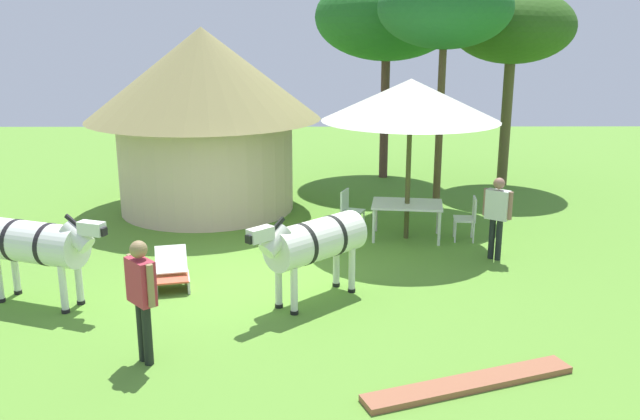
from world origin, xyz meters
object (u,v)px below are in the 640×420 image
shade_umbrella (411,100)px  zebra_nearest_camera (314,242)px  patio_chair_east_end (349,208)px  striped_lounge_chair (172,273)px  acacia_tree_behind_hut (513,28)px  guest_beside_umbrella (497,211)px  standing_watcher (142,291)px  thatched_hut (204,108)px  patio_dining_table (407,207)px  zebra_by_umbrella (37,244)px  acacia_tree_left_background (445,9)px  acacia_tree_right_background (387,17)px  patio_chair_near_hut (469,216)px

shade_umbrella → zebra_nearest_camera: bearing=-120.0°
shade_umbrella → patio_chair_east_end: bearing=158.5°
striped_lounge_chair → acacia_tree_behind_hut: size_ratio=0.18×
patio_chair_east_end → guest_beside_umbrella: bearing=77.8°
guest_beside_umbrella → standing_watcher: (-5.56, -4.02, 0.06)m
thatched_hut → patio_dining_table: bearing=-28.2°
zebra_nearest_camera → zebra_by_umbrella: 4.27m
patio_dining_table → standing_watcher: standing_watcher is taller
shade_umbrella → acacia_tree_left_background: (1.08, 2.71, 1.77)m
acacia_tree_right_background → patio_dining_table: bearing=-90.7°
thatched_hut → patio_dining_table: thatched_hut is taller
zebra_nearest_camera → acacia_tree_left_background: size_ratio=0.33×
acacia_tree_left_background → acacia_tree_right_background: size_ratio=0.99×
zebra_nearest_camera → striped_lounge_chair: bearing=32.9°
patio_chair_east_end → acacia_tree_left_background: bearing=156.7°
guest_beside_umbrella → zebra_nearest_camera: bearing=-113.0°
patio_chair_east_end → patio_chair_near_hut: size_ratio=1.00×
striped_lounge_chair → zebra_nearest_camera: (2.37, -0.55, 0.73)m
thatched_hut → patio_chair_east_end: bearing=-30.4°
patio_chair_east_end → striped_lounge_chair: 4.45m
shade_umbrella → patio_chair_east_end: shade_umbrella is taller
patio_chair_east_end → acacia_tree_left_background: acacia_tree_left_background is taller
acacia_tree_behind_hut → patio_chair_near_hut: bearing=-111.8°
patio_chair_near_hut → patio_chair_east_end: bearing=82.9°
guest_beside_umbrella → acacia_tree_behind_hut: (1.75, 6.17, 3.23)m
thatched_hut → acacia_tree_left_background: bearing=3.4°
guest_beside_umbrella → acacia_tree_right_background: acacia_tree_right_background is taller
standing_watcher → striped_lounge_chair: size_ratio=1.83×
acacia_tree_right_background → acacia_tree_behind_hut: (3.17, -0.94, -0.26)m
patio_dining_table → striped_lounge_chair: patio_dining_table is taller
guest_beside_umbrella → shade_umbrella: bearing=175.5°
patio_dining_table → zebra_nearest_camera: (-1.89, -3.28, 0.32)m
patio_chair_east_end → patio_chair_near_hut: same height
thatched_hut → zebra_nearest_camera: bearing=-65.8°
acacia_tree_left_background → patio_dining_table: bearing=-111.7°
thatched_hut → standing_watcher: (0.36, -7.70, -1.40)m
patio_dining_table → acacia_tree_right_background: size_ratio=0.27×
standing_watcher → zebra_by_umbrella: bearing=-174.7°
patio_chair_east_end → standing_watcher: size_ratio=0.54×
striped_lounge_chair → patio_chair_east_end: bearing=-147.1°
patio_chair_east_end → acacia_tree_behind_hut: bearing=156.6°
striped_lounge_chair → zebra_nearest_camera: 2.54m
striped_lounge_chair → zebra_nearest_camera: bearing=154.1°
patio_chair_east_end → zebra_nearest_camera: 3.83m
patio_chair_near_hut → zebra_nearest_camera: 4.44m
thatched_hut → striped_lounge_chair: thatched_hut is taller
acacia_tree_behind_hut → zebra_nearest_camera: bearing=-122.2°
thatched_hut → guest_beside_umbrella: size_ratio=3.45×
patio_dining_table → acacia_tree_left_background: (1.08, 2.71, 3.94)m
acacia_tree_behind_hut → patio_chair_east_end: bearing=-134.9°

